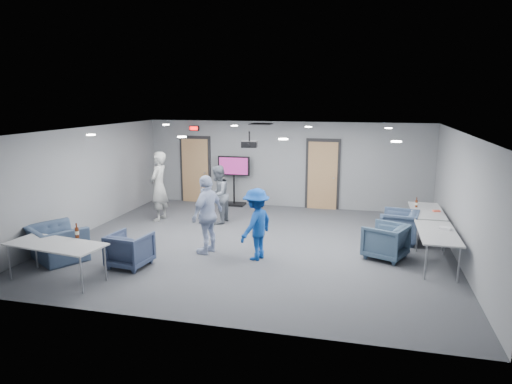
% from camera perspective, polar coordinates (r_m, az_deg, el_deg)
% --- Properties ---
extents(floor, '(9.00, 9.00, 0.00)m').
position_cam_1_polar(floor, '(10.96, -0.21, -6.53)').
color(floor, '#3D3F45').
rests_on(floor, ground).
extents(ceiling, '(9.00, 9.00, 0.00)m').
position_cam_1_polar(ceiling, '(10.43, -0.22, 7.70)').
color(ceiling, silver).
rests_on(ceiling, wall_back).
extents(wall_back, '(9.00, 0.02, 2.70)m').
position_cam_1_polar(wall_back, '(14.47, 3.63, 3.44)').
color(wall_back, slate).
rests_on(wall_back, floor).
extents(wall_front, '(9.00, 0.02, 2.70)m').
position_cam_1_polar(wall_front, '(6.92, -8.31, -5.97)').
color(wall_front, slate).
rests_on(wall_front, floor).
extents(wall_left, '(0.02, 8.00, 2.70)m').
position_cam_1_polar(wall_left, '(12.47, -20.72, 1.35)').
color(wall_left, slate).
rests_on(wall_left, floor).
extents(wall_right, '(0.02, 8.00, 2.70)m').
position_cam_1_polar(wall_right, '(10.49, 24.37, -0.79)').
color(wall_right, slate).
rests_on(wall_right, floor).
extents(door_left, '(1.06, 0.17, 2.24)m').
position_cam_1_polar(door_left, '(15.28, -7.57, 2.74)').
color(door_left, black).
rests_on(door_left, wall_back).
extents(door_right, '(1.06, 0.17, 2.24)m').
position_cam_1_polar(door_right, '(14.31, 8.32, 2.10)').
color(door_right, black).
rests_on(door_right, wall_back).
extents(exit_sign, '(0.32, 0.08, 0.16)m').
position_cam_1_polar(exit_sign, '(15.10, -7.74, 7.91)').
color(exit_sign, black).
rests_on(exit_sign, wall_back).
extents(hvac_diffuser, '(0.60, 0.60, 0.03)m').
position_cam_1_polar(hvac_diffuser, '(13.26, 0.62, 8.51)').
color(hvac_diffuser, black).
rests_on(hvac_diffuser, ceiling).
extents(downlights, '(6.18, 3.78, 0.02)m').
position_cam_1_polar(downlights, '(10.43, -0.22, 7.61)').
color(downlights, white).
rests_on(downlights, ceiling).
extents(person_a, '(0.47, 0.72, 1.96)m').
position_cam_1_polar(person_a, '(13.12, -12.07, 0.70)').
color(person_a, '#969895').
rests_on(person_a, floor).
extents(person_b, '(0.67, 0.83, 1.62)m').
position_cam_1_polar(person_b, '(12.59, -4.79, -0.33)').
color(person_b, slate).
rests_on(person_b, floor).
extents(person_c, '(0.70, 1.12, 1.78)m').
position_cam_1_polar(person_c, '(10.20, -6.08, -2.80)').
color(person_c, '#A8B6D8').
rests_on(person_c, floor).
extents(person_d, '(0.87, 1.14, 1.56)m').
position_cam_1_polar(person_d, '(9.77, 0.02, -4.04)').
color(person_d, navy).
rests_on(person_d, floor).
extents(chair_right_a, '(0.98, 0.96, 0.78)m').
position_cam_1_polar(chair_right_a, '(11.54, 17.46, -4.11)').
color(chair_right_a, '#3A4B65').
rests_on(chair_right_a, floor).
extents(chair_right_b, '(1.09, 1.08, 0.76)m').
position_cam_1_polar(chair_right_b, '(10.33, 15.87, -5.93)').
color(chair_right_b, '#3A4E64').
rests_on(chair_right_b, floor).
extents(chair_front_a, '(0.85, 0.87, 0.72)m').
position_cam_1_polar(chair_front_a, '(9.83, -15.48, -6.95)').
color(chair_front_a, '#36415E').
rests_on(chair_front_a, floor).
extents(chair_front_b, '(1.52, 1.47, 0.75)m').
position_cam_1_polar(chair_front_b, '(10.71, -23.68, -5.88)').
color(chair_front_b, '#394962').
rests_on(chair_front_b, floor).
extents(table_right_a, '(0.74, 1.77, 0.73)m').
position_cam_1_polar(table_right_a, '(11.93, 20.54, -2.36)').
color(table_right_a, '#B7B9BC').
rests_on(table_right_a, floor).
extents(table_right_b, '(0.75, 1.80, 0.73)m').
position_cam_1_polar(table_right_b, '(10.11, 21.74, -4.92)').
color(table_right_b, '#B7B9BC').
rests_on(table_right_b, floor).
extents(table_front_left, '(2.00, 1.05, 0.73)m').
position_cam_1_polar(table_front_left, '(9.48, -23.78, -6.15)').
color(table_front_left, '#B7B9BC').
rests_on(table_front_left, floor).
extents(bottle_front, '(0.08, 0.08, 0.30)m').
position_cam_1_polar(bottle_front, '(9.64, -21.48, -4.72)').
color(bottle_front, '#51200E').
rests_on(bottle_front, table_front_left).
extents(bottle_right, '(0.07, 0.07, 0.25)m').
position_cam_1_polar(bottle_right, '(12.13, 19.42, -1.37)').
color(bottle_right, '#51200E').
rests_on(bottle_right, table_right_a).
extents(snack_box, '(0.18, 0.15, 0.04)m').
position_cam_1_polar(snack_box, '(11.85, 21.63, -2.21)').
color(snack_box, '#DA4D36').
rests_on(snack_box, table_right_a).
extents(wrapper, '(0.26, 0.21, 0.05)m').
position_cam_1_polar(wrapper, '(10.34, 22.54, -4.21)').
color(wrapper, silver).
rests_on(wrapper, table_right_b).
extents(tv_stand, '(1.04, 0.50, 1.60)m').
position_cam_1_polar(tv_stand, '(14.66, -2.78, 1.80)').
color(tv_stand, black).
rests_on(tv_stand, floor).
extents(projector, '(0.39, 0.36, 0.36)m').
position_cam_1_polar(projector, '(10.35, -0.84, 6.02)').
color(projector, black).
rests_on(projector, ceiling).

